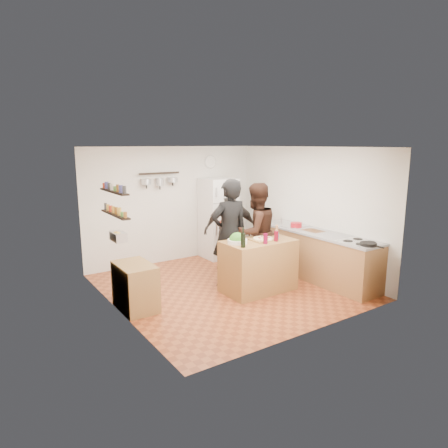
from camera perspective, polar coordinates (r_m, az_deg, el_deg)
room_shell at (r=7.33m, az=-1.25°, el=1.14°), size 4.20×4.20×4.20m
prep_island at (r=7.06m, az=4.92°, el=-5.95°), size 1.25×0.72×0.91m
pizza_board at (r=6.97m, az=5.60°, el=-2.23°), size 0.42×0.34×0.02m
pizza at (r=6.97m, az=5.61°, el=-2.08°), size 0.34×0.34×0.02m
salad_bowl at (r=6.72m, az=1.93°, el=-2.49°), size 0.33×0.33×0.07m
wine_bottle at (r=6.45m, az=2.75°, el=-2.34°), size 0.08×0.08×0.23m
wine_glass_near at (r=6.71m, az=5.95°, el=-2.09°), size 0.07×0.07×0.18m
wine_glass_far at (r=6.91m, az=7.46°, el=-1.72°), size 0.07×0.07×0.18m
pepper_mill at (r=7.24m, az=7.53°, el=-1.13°), size 0.05×0.05×0.18m
salt_canister at (r=7.03m, az=7.52°, el=-1.74°), size 0.07×0.07×0.12m
person_left at (r=7.16m, az=0.79°, el=-1.33°), size 0.75×0.53×1.96m
person_center at (r=7.46m, az=4.55°, el=-1.23°), size 0.92×0.72×1.86m
person_back at (r=7.82m, az=0.95°, el=-0.82°), size 1.14×0.78×1.80m
counter_run at (r=7.87m, az=13.06°, el=-4.41°), size 0.63×2.63×0.90m
stove_top at (r=7.17m, az=18.75°, el=-2.49°), size 0.60×0.62×0.02m
skillet at (r=6.94m, az=19.92°, el=-2.72°), size 0.27×0.27×0.05m
sink at (r=8.35m, az=8.97°, el=-0.07°), size 0.50×0.80×0.03m
cutting_board at (r=7.84m, az=12.61°, el=-1.00°), size 0.30×0.40×0.02m
red_bowl at (r=8.08m, az=10.27°, el=-0.13°), size 0.22×0.22×0.09m
fridge at (r=9.03m, az=-0.81°, el=0.84°), size 0.70×0.68×1.80m
wall_clock at (r=9.16m, az=-1.97°, el=8.87°), size 0.30×0.03×0.30m
spice_shelf_lower at (r=6.30m, az=-15.29°, el=1.33°), size 0.12×1.00×0.02m
spice_shelf_upper at (r=6.25m, az=-15.45°, el=4.49°), size 0.12×1.00×0.02m
produce_basket at (r=6.38m, az=-14.87°, el=-1.74°), size 0.18×0.35×0.14m
side_table at (r=6.46m, az=-12.55°, el=-8.71°), size 0.50×0.80×0.73m
pot_rack at (r=8.49m, az=-9.21°, el=7.17°), size 0.90×0.04×0.04m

